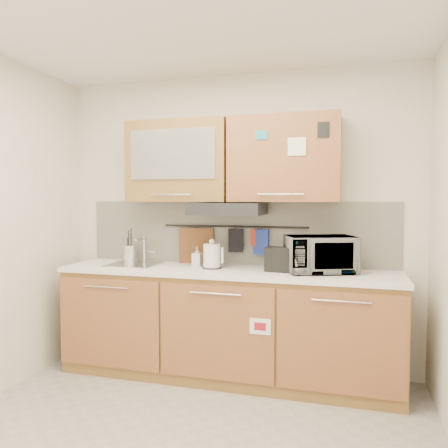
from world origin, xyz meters
The scene contains 17 objects.
wall_back centered at (0.00, 1.50, 1.30)m, with size 3.20×3.20×0.00m, color silver.
base_cabinet centered at (0.00, 1.19, 0.41)m, with size 2.80×0.64×0.88m.
countertop centered at (0.00, 1.19, 0.90)m, with size 2.82×0.62×0.04m, color white.
backsplash centered at (0.00, 1.49, 1.20)m, with size 2.80×0.02×0.56m, color silver.
upper_cabinets centered at (0.00, 1.32, 1.83)m, with size 1.82×0.37×0.70m.
range_hood centered at (0.00, 1.25, 1.42)m, with size 0.60×0.46×0.10m, color black.
sink centered at (-0.85, 1.21, 0.92)m, with size 0.42×0.40×0.26m.
utensil_rail centered at (0.00, 1.45, 1.26)m, with size 0.02×0.02×1.30m, color black.
utensil_crock centered at (-0.97, 1.35, 1.00)m, with size 0.13×0.13×0.31m.
kettle centered at (-0.12, 1.19, 1.02)m, with size 0.18×0.16×0.25m.
toaster centered at (0.47, 1.19, 1.02)m, with size 0.28×0.19×0.20m.
microwave centered at (0.76, 1.23, 1.06)m, with size 0.52×0.35×0.29m, color #999999.
soap_bottle centered at (-0.28, 1.27, 1.00)m, with size 0.08×0.08×0.17m, color #999999.
cutting_board centered at (-0.35, 1.44, 1.04)m, with size 0.32×0.02×0.39m, color brown.
oven_mitt centered at (0.25, 1.44, 1.13)m, with size 0.13×0.03×0.22m, color navy.
dark_pouch centered at (0.02, 1.44, 1.14)m, with size 0.13×0.04×0.21m, color black.
pot_holder centered at (0.22, 1.44, 1.17)m, with size 0.12×0.02×0.14m, color red.
Camera 1 is at (0.96, -2.29, 1.50)m, focal length 35.00 mm.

